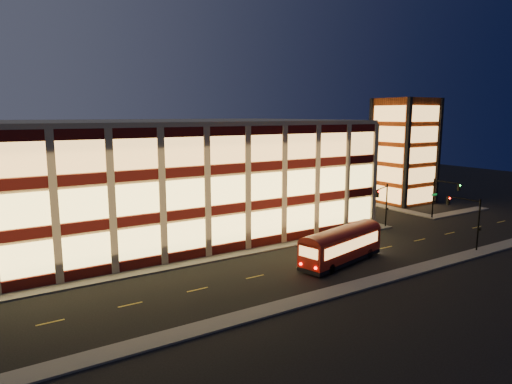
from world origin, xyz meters
TOP-DOWN VIEW (x-y plane):
  - ground at (0.00, 0.00)m, footprint 200.00×200.00m
  - sidewalk_office_south at (-3.00, 1.00)m, footprint 54.00×2.00m
  - sidewalk_office_east at (23.00, 17.00)m, footprint 2.00×30.00m
  - sidewalk_tower_south at (40.00, 1.00)m, footprint 14.00×2.00m
  - sidewalk_tower_west at (34.00, 17.00)m, footprint 2.00×30.00m
  - sidewalk_near at (0.00, -13.00)m, footprint 100.00×2.00m
  - office_building at (-2.91, 16.91)m, footprint 50.45×30.45m
  - stair_tower at (39.95, 11.95)m, footprint 8.60×8.60m
  - traffic_signal_far at (22.21, 0.24)m, footprint 3.79×1.87m
  - traffic_signal_right at (33.50, -0.62)m, footprint 1.20×4.37m
  - traffic_signal_near at (23.50, -11.03)m, footprint 0.32×4.45m
  - trolley_bus at (7.81, -7.25)m, footprint 11.38×5.22m

SIDE VIEW (x-z plane):
  - ground at x=0.00m, z-range 0.00..0.00m
  - sidewalk_office_south at x=-3.00m, z-range 0.00..0.15m
  - sidewalk_office_east at x=23.00m, z-range 0.00..0.15m
  - sidewalk_tower_south at x=40.00m, z-range 0.00..0.15m
  - sidewalk_tower_west at x=34.00m, z-range 0.00..0.15m
  - sidewalk_near at x=0.00m, z-range 0.00..0.15m
  - trolley_bus at x=7.81m, z-range 0.20..3.94m
  - traffic_signal_right at x=33.50m, z-range 1.10..7.10m
  - traffic_signal_far at x=22.21m, z-range 1.11..7.11m
  - traffic_signal_near at x=23.50m, z-range 1.13..7.13m
  - office_building at x=-2.91m, z-range 0.00..14.50m
  - stair_tower at x=39.95m, z-range -0.01..17.99m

